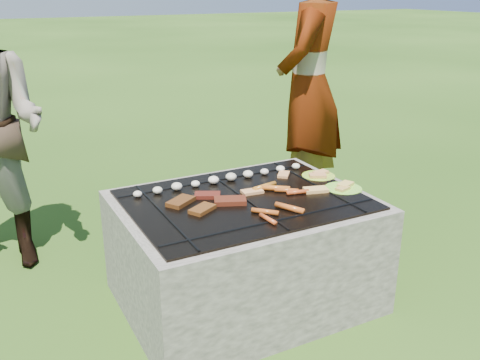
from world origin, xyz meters
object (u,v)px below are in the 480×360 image
object	(u,v)px
fire_pit	(244,254)
plate_near	(343,188)
cook	(309,87)
plate_far	(319,176)

from	to	relation	value
fire_pit	plate_near	world-z (taller)	plate_near
plate_near	cook	bearing A→B (deg)	66.98
cook	plate_near	bearing A→B (deg)	23.21
plate_far	cook	size ratio (longest dim) A/B	0.10
fire_pit	cook	world-z (taller)	cook
plate_far	plate_near	xyz separation A→B (m)	(0.00, -0.23, -0.00)
cook	plate_far	bearing A→B (deg)	16.66
cook	fire_pit	bearing A→B (deg)	-3.04
fire_pit	plate_far	xyz separation A→B (m)	(0.56, 0.12, 0.33)
fire_pit	plate_near	bearing A→B (deg)	-11.65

